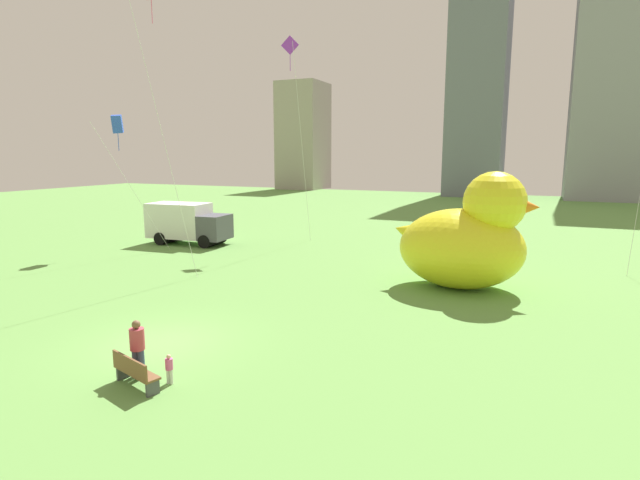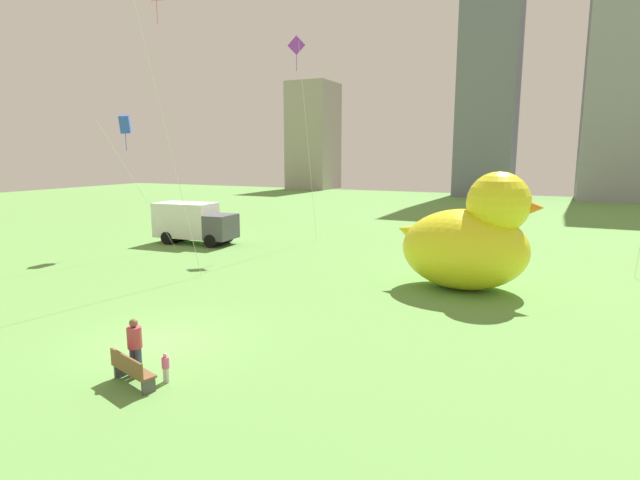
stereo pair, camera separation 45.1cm
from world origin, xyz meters
The scene contains 9 objects.
ground_plane centered at (0.00, 0.00, 0.00)m, with size 140.00×140.00×0.00m, color #619747.
park_bench centered at (1.57, -2.85, 0.48)m, with size 1.75×0.93×0.90m.
person_adult centered at (1.21, -2.30, 0.93)m, with size 0.41×0.41×1.68m.
person_child centered at (2.29, -2.29, 0.47)m, with size 0.21×0.21×0.85m.
giant_inflatable_duck centered at (8.34, 11.25, 2.34)m, with size 6.63×4.25×5.49m.
box_truck centered at (-11.12, 15.58, 1.44)m, with size 5.89×2.71×2.85m.
city_skyline centered at (12.55, 69.61, 17.90)m, with size 63.35×15.29×41.34m.
kite_purple centered at (-4.90, 19.63, 12.88)m, with size 1.78×1.92×14.21m.
kite_blue centered at (-13.81, 12.46, 8.10)m, with size 3.45×3.89×8.76m.
Camera 2 is at (11.67, -12.31, 6.26)m, focal length 28.13 mm.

